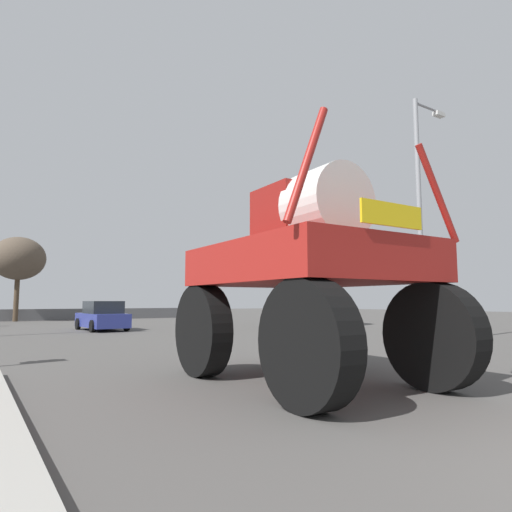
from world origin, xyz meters
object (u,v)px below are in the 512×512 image
Objects in this scene: oversize_sprayer at (308,275)px; bare_tree_right at (287,240)px; streetlight_near_right at (421,206)px; bare_tree_far_center at (19,259)px; sedan_ahead at (102,317)px; traffic_signal_near_right at (300,277)px.

bare_tree_right is (10.38, 14.29, 3.16)m from oversize_sprayer.
streetlight_near_right is 10.96m from bare_tree_right.
streetlight_near_right is 1.33× the size of bare_tree_right.
bare_tree_right is 21.21m from bare_tree_far_center.
sedan_ahead is 16.44m from streetlight_near_right.
streetlight_near_right is at bearing -153.23° from sedan_ahead.
sedan_ahead is 0.46× the size of streetlight_near_right.
oversize_sprayer reaches higher than sedan_ahead.
bare_tree_right is (9.82, -3.04, 4.45)m from sedan_ahead.
sedan_ahead is 0.61× the size of bare_tree_right.
bare_tree_far_center reaches higher than traffic_signal_near_right.
streetlight_near_right reaches higher than bare_tree_right.
bare_tree_right is at bearing -34.59° from oversize_sprayer.
oversize_sprayer is at bearing 175.39° from sedan_ahead.
oversize_sprayer is 9.57m from streetlight_near_right.
traffic_signal_near_right is (4.18, 5.42, 0.33)m from oversize_sprayer.
traffic_signal_near_right is 5.32m from streetlight_near_right.
bare_tree_far_center is at bearing 104.12° from traffic_signal_near_right.
streetlight_near_right is (7.82, -13.82, 4.27)m from sedan_ahead.
oversize_sprayer is 6.86m from traffic_signal_near_right.
oversize_sprayer is 0.59× the size of streetlight_near_right.
bare_tree_far_center reaches higher than oversize_sprayer.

